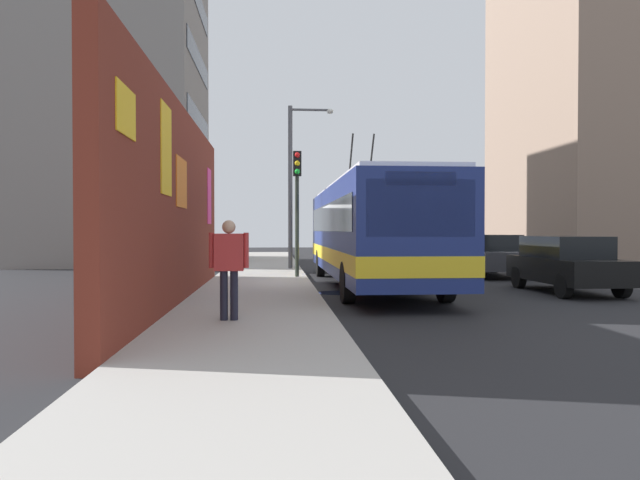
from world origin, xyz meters
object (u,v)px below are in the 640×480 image
object	(u,v)px
parked_car_dark_gray	(487,254)
street_lamp	(295,175)
pedestrian_near_wall	(229,261)
city_bus	(369,230)
parked_car_black	(566,263)
traffic_light	(297,192)

from	to	relation	value
parked_car_dark_gray	street_lamp	size ratio (longest dim) A/B	0.69
parked_car_dark_gray	street_lamp	world-z (taller)	street_lamp
parked_car_dark_gray	pedestrian_near_wall	distance (m)	14.20
city_bus	parked_car_black	bearing A→B (deg)	-112.19
traffic_light	parked_car_black	bearing A→B (deg)	-119.61
pedestrian_near_wall	traffic_light	world-z (taller)	traffic_light
city_bus	pedestrian_near_wall	size ratio (longest dim) A/B	6.99
city_bus	street_lamp	world-z (taller)	street_lamp
parked_car_black	parked_car_dark_gray	size ratio (longest dim) A/B	0.87
traffic_light	parked_car_dark_gray	bearing A→B (deg)	-76.87
street_lamp	parked_car_black	bearing A→B (deg)	-139.97
city_bus	pedestrian_near_wall	world-z (taller)	city_bus
city_bus	traffic_light	world-z (taller)	city_bus
street_lamp	city_bus	bearing A→B (deg)	-162.58
city_bus	parked_car_black	distance (m)	5.69
city_bus	parked_car_black	size ratio (longest dim) A/B	3.06
city_bus	parked_car_dark_gray	bearing A→B (deg)	-54.05
pedestrian_near_wall	street_lamp	world-z (taller)	street_lamp
traffic_light	city_bus	bearing A→B (deg)	-133.72
parked_car_black	pedestrian_near_wall	bearing A→B (deg)	119.82
parked_car_black	traffic_light	xyz separation A→B (m)	(4.18, 7.35, 2.21)
traffic_light	pedestrian_near_wall	bearing A→B (deg)	170.27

